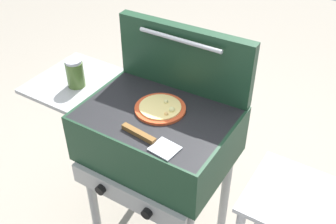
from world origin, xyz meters
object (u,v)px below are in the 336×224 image
Objects in this scene: sauce_jar at (75,73)px; spatula at (149,140)px; pizza_cheese at (160,108)px; grill at (155,137)px.

sauce_jar is 0.52m from spatula.
sauce_jar is at bearing -173.80° from pizza_cheese.
grill is at bearing -121.72° from pizza_cheese.
pizza_cheese reaches higher than grill.
pizza_cheese is 0.43m from sauce_jar.
spatula is (0.50, -0.14, -0.06)m from sauce_jar.
sauce_jar reaches higher than pizza_cheese.
spatula is (0.09, -0.17, 0.15)m from grill.
grill is at bearing 3.22° from sauce_jar.
sauce_jar is at bearing 163.80° from spatula.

